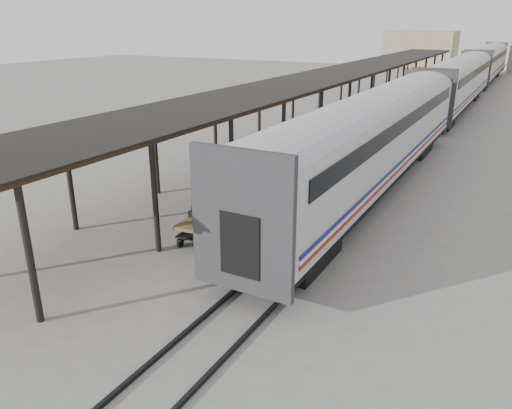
{
  "coord_description": "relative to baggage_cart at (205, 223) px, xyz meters",
  "views": [
    {
      "loc": [
        9.38,
        -14.34,
        7.65
      ],
      "look_at": [
        1.59,
        -0.21,
        1.7
      ],
      "focal_mm": 35.0,
      "sensor_mm": 36.0,
      "label": 1
    }
  ],
  "objects": [
    {
      "name": "luggage_tug",
      "position": [
        -2.21,
        14.35,
        0.01
      ],
      "size": [
        1.53,
        1.88,
        1.44
      ],
      "rotation": [
        0.0,
        0.0,
        0.39
      ],
      "color": "maroon",
      "rests_on": "ground"
    },
    {
      "name": "building_left",
      "position": [
        -9.53,
        82.36,
        2.35
      ],
      "size": [
        12.0,
        8.0,
        6.0
      ],
      "primitive_type": "cube",
      "color": "tan",
      "rests_on": "ground"
    },
    {
      "name": "ground",
      "position": [
        0.47,
        0.36,
        -0.65
      ],
      "size": [
        160.0,
        160.0,
        0.0
      ],
      "primitive_type": "plane",
      "color": "slate",
      "rests_on": "ground"
    },
    {
      "name": "pedestrian",
      "position": [
        -2.53,
        16.01,
        0.32
      ],
      "size": [
        1.2,
        0.67,
        1.93
      ],
      "primitive_type": "imported",
      "rotation": [
        0.0,
        0.0,
        2.95
      ],
      "color": "black",
      "rests_on": "ground"
    },
    {
      "name": "baggage_cart",
      "position": [
        0.0,
        0.0,
        0.0
      ],
      "size": [
        1.47,
        2.51,
        0.86
      ],
      "rotation": [
        0.0,
        0.0,
        0.1
      ],
      "color": "brown",
      "rests_on": "ground"
    },
    {
      "name": "suitcase_stack",
      "position": [
        -0.14,
        0.34,
        0.41
      ],
      "size": [
        1.24,
        1.23,
        0.57
      ],
      "rotation": [
        0.0,
        0.0,
        0.1
      ],
      "color": "#3A393C",
      "rests_on": "baggage_cart"
    },
    {
      "name": "canopy",
      "position": [
        -2.93,
        24.36,
        3.36
      ],
      "size": [
        4.9,
        64.3,
        4.15
      ],
      "color": "#422B19",
      "rests_on": "ground"
    },
    {
      "name": "porter",
      "position": [
        0.25,
        -0.65,
        1.15
      ],
      "size": [
        0.73,
        0.81,
        1.87
      ],
      "primitive_type": "imported",
      "rotation": [
        0.0,
        0.0,
        1.05
      ],
      "color": "navy",
      "rests_on": "baggage_cart"
    },
    {
      "name": "train",
      "position": [
        3.67,
        34.15,
        2.04
      ],
      "size": [
        3.45,
        76.01,
        4.01
      ],
      "color": "silver",
      "rests_on": "ground"
    },
    {
      "name": "rails",
      "position": [
        3.67,
        34.36,
        -0.59
      ],
      "size": [
        1.54,
        150.0,
        0.12
      ],
      "color": "black",
      "rests_on": "ground"
    }
  ]
}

